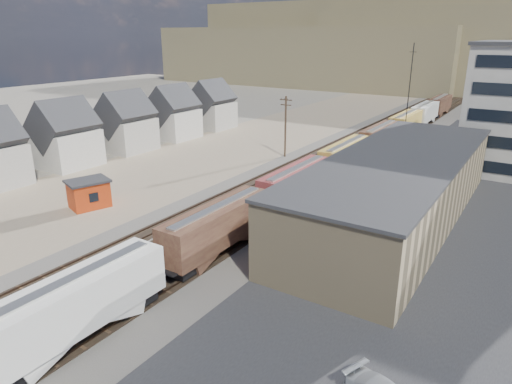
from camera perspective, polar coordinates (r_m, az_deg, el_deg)
The scene contains 13 objects.
ground at distance 40.49m, azimuth -15.82°, elevation -10.21°, with size 300.00×300.00×0.00m, color #6B6356.
ballast_bed at distance 79.96m, azimuth 11.80°, elevation 4.73°, with size 18.00×200.00×0.06m, color #4C4742.
dirt_yard at distance 80.89m, azimuth -4.22°, elevation 5.24°, with size 24.00×180.00×0.03m, color #84725B.
asphalt_lot at distance 60.95m, azimuth 25.90°, elevation -1.36°, with size 26.00×120.00×0.04m, color #232326.
rail_tracks at distance 80.13m, azimuth 11.44°, elevation 4.85°, with size 11.40×200.00×0.24m.
freight_train at distance 74.16m, azimuth 13.45°, elevation 5.70°, with size 3.00×119.74×4.46m.
warehouse at distance 51.61m, azimuth 17.24°, elevation 0.54°, with size 12.40×40.40×7.25m.
utility_pole_north at distance 75.24m, azimuth 3.71°, elevation 8.32°, with size 2.20×0.32×10.00m.
radio_mast at distance 85.92m, azimuth 18.52°, elevation 11.33°, with size 1.20×0.16×18.00m.
townhouse_row at distance 79.19m, azimuth -19.20°, elevation 7.14°, with size 8.15×68.16×10.47m.
hills_north at distance 192.50m, azimuth 25.75°, elevation 15.76°, with size 265.00×80.00×32.00m.
maintenance_shed at distance 56.83m, azimuth -20.17°, elevation -0.16°, with size 4.83×5.48×3.36m.
parked_car_blue at distance 80.57m, azimuth 27.86°, elevation 3.52°, with size 2.44×5.28×1.47m, color navy.
Camera 1 is at (27.52, -22.55, 19.34)m, focal length 32.00 mm.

